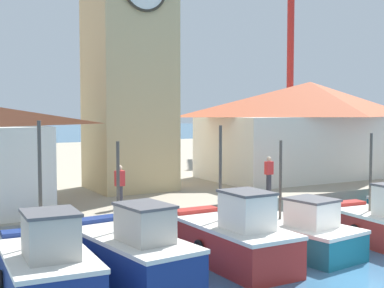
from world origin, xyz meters
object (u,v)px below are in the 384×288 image
Objects in this scene: warehouse_right at (310,128)px; port_crane_far at (290,63)px; dock_worker_near_tower at (120,186)px; fishing_boat_mid_right at (381,224)px; fishing_boat_left_outer at (46,268)px; clock_tower at (129,30)px; fishing_boat_left_inner at (130,252)px; fishing_boat_mid_left at (232,238)px; fishing_boat_center at (294,232)px; dock_worker_along_quay at (269,175)px.

warehouse_right is 14.96m from port_crane_far.
fishing_boat_mid_right is at bearing -29.98° from dock_worker_near_tower.
fishing_boat_left_outer is 13.27m from clock_tower.
fishing_boat_mid_right is 0.29× the size of clock_tower.
fishing_boat_left_inner is 3.40m from fishing_boat_mid_left.
fishing_boat_mid_right is at bearing -56.78° from clock_tower.
warehouse_right is 13.31m from dock_worker_near_tower.
clock_tower is 21.60m from port_crane_far.
fishing_boat_mid_left is at bearing -62.94° from dock_worker_near_tower.
dock_worker_along_quay is at bearing 63.65° from fishing_boat_center.
fishing_boat_mid_left is 0.43× the size of warehouse_right.
clock_tower is at bearing 107.18° from fishing_boat_center.
fishing_boat_mid_left is 3.13× the size of dock_worker_along_quay.
port_crane_far is (15.90, 19.57, 7.97)m from fishing_boat_center.
fishing_boat_left_inner is at bearing -107.46° from dock_worker_near_tower.
fishing_boat_center is 3.14× the size of dock_worker_near_tower.
fishing_boat_mid_left is 2.72m from fishing_boat_center.
fishing_boat_left_outer is 6.05m from dock_worker_near_tower.
fishing_boat_left_inner is at bearing -138.37° from port_crane_far.
fishing_boat_left_outer is 2.63m from fishing_boat_left_inner.
clock_tower is at bearing 67.48° from fishing_boat_left_inner.
warehouse_right is at bearing 38.08° from fishing_boat_mid_left.
port_crane_far is at bearing 54.86° from warehouse_right.
port_crane_far reaches higher than fishing_boat_left_inner.
fishing_boat_center is 6.45m from dock_worker_near_tower.
fishing_boat_left_inner reaches higher than dock_worker_along_quay.
clock_tower is (3.49, 8.42, 7.73)m from fishing_boat_left_inner.
fishing_boat_center is at bearing -129.08° from port_crane_far.
dock_worker_near_tower is at bearing -116.76° from clock_tower.
fishing_boat_mid_right is 9.66m from dock_worker_near_tower.
dock_worker_near_tower is at bearing 140.54° from fishing_boat_center.
warehouse_right is 0.62× the size of port_crane_far.
fishing_boat_mid_left is 6.17m from fishing_boat_mid_right.
fishing_boat_left_outer is 0.40× the size of warehouse_right.
fishing_boat_center is 0.33× the size of clock_tower.
dock_worker_near_tower is (3.83, 4.50, 1.30)m from fishing_boat_left_outer.
fishing_boat_mid_right reaches higher than fishing_boat_center.
fishing_boat_mid_right is (9.54, -0.80, -0.03)m from fishing_boat_left_inner.
fishing_boat_left_inner reaches higher than dock_worker_near_tower.
warehouse_right is 7.12m from dock_worker_along_quay.
clock_tower reaches higher than fishing_boat_left_outer.
fishing_boat_mid_left reaches higher than fishing_boat_mid_right.
port_crane_far is at bearing 39.25° from fishing_boat_left_outer.
fishing_boat_mid_right is at bearing -121.48° from port_crane_far.
fishing_boat_mid_left is (3.40, -0.23, 0.03)m from fishing_boat_left_inner.
clock_tower reaches higher than fishing_boat_left_inner.
warehouse_right is (10.34, -0.47, -4.61)m from clock_tower.
clock_tower is at bearing 89.37° from fishing_boat_mid_left.
fishing_boat_left_outer is 0.94× the size of fishing_boat_mid_left.
port_crane_far is 26.75m from dock_worker_near_tower.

